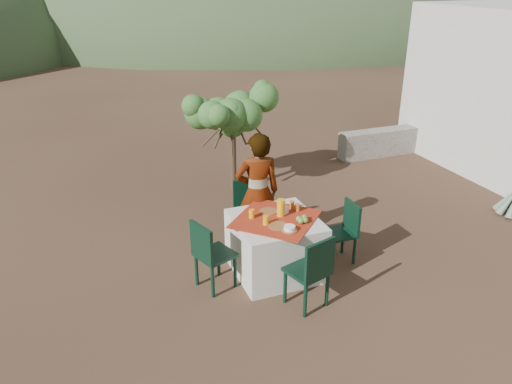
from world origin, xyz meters
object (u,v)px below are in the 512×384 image
table (275,245)px  chair_right (344,229)px  person (258,193)px  juice_pitcher (281,208)px  chair_near (312,270)px  chair_far (248,206)px  shrub_tree (234,118)px  chair_left (210,253)px

table → chair_right: bearing=-3.6°
person → juice_pitcher: size_ratio=7.57×
chair_near → juice_pitcher: (0.01, 0.90, 0.36)m
chair_far → chair_right: bearing=-43.3°
chair_right → person: bearing=-126.4°
table → chair_far: bearing=89.3°
table → chair_near: 0.86m
shrub_tree → juice_pitcher: size_ratio=7.49×
chair_near → shrub_tree: bearing=-111.4°
chair_left → chair_right: size_ratio=1.09×
chair_far → chair_left: 1.41m
chair_near → person: size_ratio=0.55×
table → chair_near: bearing=-84.5°
chair_near → person: bearing=-103.9°
chair_near → chair_left: 1.24m
shrub_tree → juice_pitcher: bearing=-96.5°
chair_near → chair_left: chair_near is taller
chair_left → chair_near: bearing=-148.6°
shrub_tree → juice_pitcher: shrub_tree is taller
table → chair_far: (0.01, 1.03, 0.09)m
chair_near → chair_right: (0.88, 0.79, -0.05)m
table → chair_far: 1.03m
chair_right → person: (-0.95, 0.72, 0.38)m
juice_pitcher → chair_near: bearing=-90.5°
chair_right → chair_near: bearing=-47.3°
shrub_tree → chair_left: bearing=-114.6°
chair_near → chair_right: 1.18m
chair_right → chair_far: bearing=-137.9°
juice_pitcher → table: bearing=-150.8°
chair_near → juice_pitcher: juice_pitcher is taller
chair_left → juice_pitcher: (0.97, 0.12, 0.37)m
chair_right → shrub_tree: bearing=-167.5°
chair_far → juice_pitcher: size_ratio=3.82×
table → chair_left: size_ratio=1.45×
chair_right → shrub_tree: shrub_tree is taller
person → shrub_tree: 2.14m
chair_right → person: person is taller
table → shrub_tree: bearing=81.8°
table → shrub_tree: 2.89m
table → chair_right: chair_right is taller
chair_left → chair_right: 1.84m
chair_near → juice_pitcher: bearing=-107.0°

